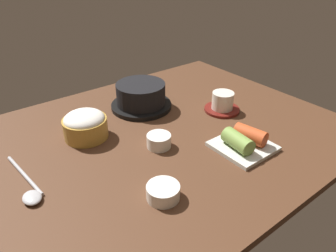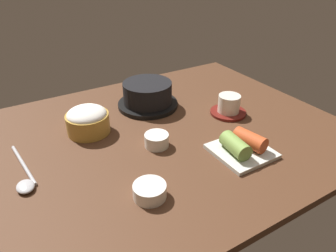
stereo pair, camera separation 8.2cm
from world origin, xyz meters
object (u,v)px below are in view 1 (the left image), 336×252
Objects in this scene: tea_cup_with_saucer at (222,103)px; side_bowl_near at (163,191)px; stone_pot at (141,96)px; rice_bowl at (85,125)px; kimchi_plate at (244,141)px; spoon at (29,189)px; banchan_cup_center at (159,140)px.

tea_cup_with_saucer is 41.62cm from side_bowl_near.
stone_pot is 1.63× the size of rice_bowl.
tea_cup_with_saucer is at bearing 58.61° from kimchi_plate.
stone_pot is 43.39cm from spoon.
rice_bowl reaches higher than side_bowl_near.
tea_cup_with_saucer is 1.75× the size of banchan_cup_center.
banchan_cup_center is at bearing -171.59° from tea_cup_with_saucer.
rice_bowl is at bearing 94.07° from side_bowl_near.
spoon is at bearing 174.54° from banchan_cup_center.
spoon is at bearing 138.58° from side_bowl_near.
kimchi_plate reaches higher than spoon.
rice_bowl is 40.48cm from kimchi_plate.
banchan_cup_center reaches higher than spoon.
side_bowl_near reaches higher than spoon.
side_bowl_near is 0.34× the size of spoon.
side_bowl_near is at bearing -175.81° from kimchi_plate.
spoon is at bearing -179.01° from tea_cup_with_saucer.
side_bowl_near is (-26.32, -1.93, -0.38)cm from kimchi_plate.
stone_pot is 1.40× the size of kimchi_plate.
side_bowl_near is at bearing -41.42° from spoon.
rice_bowl is 0.86× the size of kimchi_plate.
stone_pot is 22.57cm from banchan_cup_center.
stone_pot is at bearing 137.15° from tea_cup_with_saucer.
kimchi_plate reaches higher than side_bowl_near.
stone_pot is 21.61cm from rice_bowl.
kimchi_plate is at bearing -77.48° from stone_pot.
kimchi_plate is at bearing -19.16° from spoon.
stone_pot reaches higher than tea_cup_with_saucer.
tea_cup_with_saucer is at bearing -42.85° from stone_pot.
stone_pot is 3.05× the size of banchan_cup_center.
rice_bowl reaches higher than banchan_cup_center.
kimchi_plate is (28.49, -28.70, -1.73)cm from rice_bowl.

